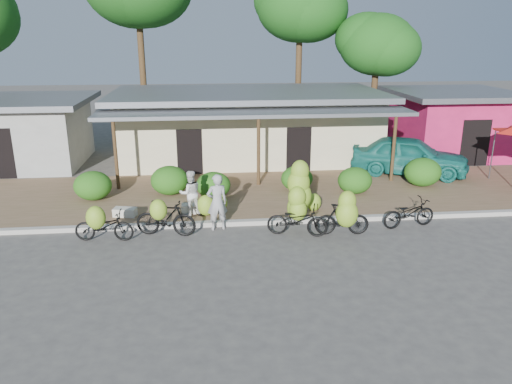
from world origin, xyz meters
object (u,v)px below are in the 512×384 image
Objects in this scene: tree_center_right at (297,5)px; bike_center at (298,205)px; sack_far at (125,212)px; teal_van at (409,155)px; sack_near at (194,208)px; vendor at (217,202)px; bike_far_right at (409,213)px; bike_right at (344,216)px; bystander at (190,193)px; bike_far_left at (103,225)px; bike_left at (165,217)px; tree_near_right at (374,43)px.

tree_center_right reaches higher than bike_center.
sack_far is 0.15× the size of teal_van.
tree_center_right is 12.63× the size of sack_far.
vendor reaches higher than sack_near.
tree_center_right is 16.94m from bike_far_right.
bike_right reaches higher than sack_far.
teal_van is at bearing -168.39° from bystander.
bike_far_left is at bearing -143.36° from sack_near.
teal_van is (4.67, 6.38, 0.24)m from bike_right.
bike_right is 0.35× the size of teal_van.
teal_van reaches higher than bystander.
vendor is at bearing -59.99° from sack_near.
bystander is (2.22, -0.10, 0.63)m from sack_far.
bike_center is (4.14, -0.07, 0.28)m from bike_left.
tree_near_right is 16.45m from vendor.
tree_center_right is 4.82× the size of bike_left.
teal_van is (11.58, 4.09, 0.70)m from sack_far.
bike_far_left is 2.45× the size of sack_far.
teal_van is at bearing -31.61° from bike_right.
bike_right is 5.19m from bystander.
bystander is (2.58, 1.78, 0.35)m from bike_far_left.
bike_left is at bearing -128.82° from tree_near_right.
sack_near is at bearing 66.88° from bike_right.
bike_far_left reaches higher than sack_near.
tree_center_right is 16.98m from bike_center.
bike_right is 0.93× the size of vendor.
tree_near_right is 1.46× the size of teal_van.
bike_left is (-6.73, -15.33, -6.93)m from tree_center_right.
bystander is at bearing 66.79° from bike_far_right.
tree_center_right is 1.93× the size of teal_van.
bike_left is 0.40× the size of teal_van.
bike_right is at bearing 142.48° from bystander.
bike_right is 1.11× the size of bystander.
bike_right is at bearing -84.36° from bike_left.
bike_left is at bearing 143.17° from teal_van.
bystander reaches higher than sack_far.
bike_far_left is 0.93× the size of bike_left.
bike_far_right is 7.23m from bystander.
tree_near_right is at bearing -26.57° from tree_center_right.
bystander is at bearing 137.77° from teal_van.
teal_van reaches higher than sack_far.
bike_far_right is at bearing -10.11° from sack_far.
bike_far_left is at bearing 80.55° from bike_far_right.
sack_near is at bearing 64.92° from bike_far_right.
bike_far_right is at bearing -178.29° from teal_van.
bike_far_right is at bearing -14.30° from sack_near.
sack_far is at bearing -177.08° from sack_near.
teal_van reaches higher than bike_right.
tree_near_right is 14.57m from bike_far_right.
sack_far is (-8.20, -13.70, -7.30)m from tree_center_right.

